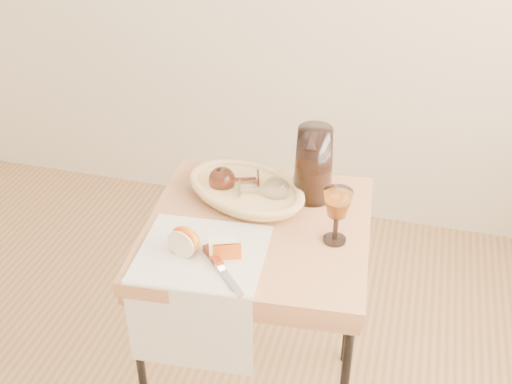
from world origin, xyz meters
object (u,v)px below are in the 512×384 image
(goblet_lying_b, at_px, (260,189))
(table_knife, at_px, (221,268))
(wine_goblet, at_px, (336,216))
(pitcher, at_px, (314,164))
(goblet_lying_a, at_px, (237,179))
(tea_towel, at_px, (202,253))
(side_table, at_px, (258,327))
(apple_half, at_px, (185,240))
(bread_basket, at_px, (246,192))

(goblet_lying_b, distance_m, table_knife, 0.32)
(wine_goblet, distance_m, table_knife, 0.33)
(goblet_lying_b, relative_size, pitcher, 0.49)
(goblet_lying_a, xyz_separation_m, goblet_lying_b, (0.08, -0.03, -0.00))
(goblet_lying_b, relative_size, wine_goblet, 0.82)
(tea_towel, bearing_deg, goblet_lying_a, 83.70)
(goblet_lying_a, height_order, pitcher, pitcher)
(side_table, relative_size, apple_half, 9.14)
(wine_goblet, bearing_deg, table_knife, -141.10)
(side_table, relative_size, tea_towel, 2.39)
(goblet_lying_a, height_order, goblet_lying_b, same)
(bread_basket, relative_size, apple_half, 3.91)
(tea_towel, relative_size, bread_basket, 0.98)
(bread_basket, relative_size, goblet_lying_a, 2.56)
(side_table, distance_m, apple_half, 0.49)
(tea_towel, relative_size, pitcher, 1.23)
(tea_towel, bearing_deg, pitcher, 52.19)
(goblet_lying_b, relative_size, apple_half, 1.52)
(bread_basket, xyz_separation_m, wine_goblet, (0.29, -0.13, 0.06))
(wine_goblet, height_order, table_knife, wine_goblet)
(goblet_lying_b, height_order, wine_goblet, wine_goblet)
(tea_towel, bearing_deg, bread_basket, 77.63)
(bread_basket, distance_m, table_knife, 0.34)
(side_table, bearing_deg, tea_towel, -123.01)
(side_table, xyz_separation_m, tea_towel, (-0.11, -0.16, 0.39))
(wine_goblet, xyz_separation_m, apple_half, (-0.36, -0.16, -0.03))
(bread_basket, height_order, goblet_lying_b, goblet_lying_b)
(goblet_lying_a, xyz_separation_m, wine_goblet, (0.31, -0.15, 0.03))
(bread_basket, relative_size, pitcher, 1.26)
(goblet_lying_a, distance_m, pitcher, 0.23)
(goblet_lying_a, height_order, apple_half, goblet_lying_a)
(bread_basket, bearing_deg, goblet_lying_b, 0.32)
(pitcher, relative_size, wine_goblet, 1.68)
(wine_goblet, bearing_deg, tea_towel, -155.59)
(goblet_lying_a, relative_size, table_knife, 0.63)
(goblet_lying_b, height_order, pitcher, pitcher)
(side_table, distance_m, goblet_lying_b, 0.45)
(goblet_lying_b, bearing_deg, wine_goblet, -41.47)
(pitcher, bearing_deg, bread_basket, -166.16)
(tea_towel, distance_m, table_knife, 0.09)
(table_knife, bearing_deg, goblet_lying_b, 134.35)
(side_table, relative_size, goblet_lying_a, 5.97)
(tea_towel, height_order, table_knife, table_knife)
(goblet_lying_a, relative_size, goblet_lying_b, 1.01)
(bread_basket, distance_m, goblet_lying_a, 0.04)
(side_table, xyz_separation_m, table_knife, (-0.03, -0.22, 0.40))
(tea_towel, distance_m, wine_goblet, 0.36)
(pitcher, distance_m, wine_goblet, 0.22)
(tea_towel, distance_m, apple_half, 0.06)
(goblet_lying_a, height_order, wine_goblet, wine_goblet)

